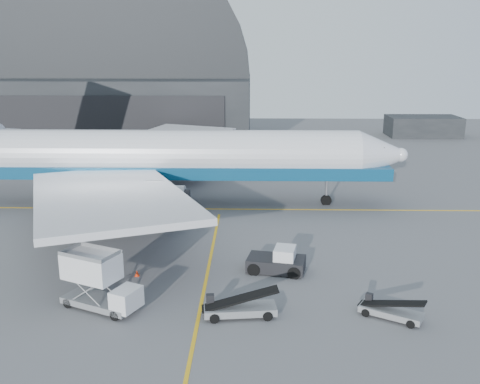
{
  "coord_description": "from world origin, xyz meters",
  "views": [
    {
      "loc": [
        3.44,
        -36.37,
        17.08
      ],
      "look_at": [
        2.4,
        10.55,
        4.5
      ],
      "focal_mm": 40.0,
      "sensor_mm": 36.0,
      "label": 1
    }
  ],
  "objects_px": {
    "airliner": "(158,157)",
    "pushback_tug": "(278,262)",
    "belt_loader_a": "(239,308)",
    "belt_loader_b": "(390,311)",
    "catering_truck": "(98,282)"
  },
  "relations": [
    {
      "from": "airliner",
      "to": "belt_loader_b",
      "type": "distance_m",
      "value": 33.27
    },
    {
      "from": "belt_loader_a",
      "to": "belt_loader_b",
      "type": "distance_m",
      "value": 9.9
    },
    {
      "from": "airliner",
      "to": "pushback_tug",
      "type": "bearing_deg",
      "value": -56.32
    },
    {
      "from": "pushback_tug",
      "to": "belt_loader_a",
      "type": "xyz_separation_m",
      "value": [
        -2.88,
        -7.48,
        -0.19
      ]
    },
    {
      "from": "airliner",
      "to": "pushback_tug",
      "type": "relative_size",
      "value": 11.37
    },
    {
      "from": "catering_truck",
      "to": "pushback_tug",
      "type": "relative_size",
      "value": 1.21
    },
    {
      "from": "catering_truck",
      "to": "belt_loader_a",
      "type": "xyz_separation_m",
      "value": [
        9.54,
        -0.94,
        -1.35
      ]
    },
    {
      "from": "catering_truck",
      "to": "airliner",
      "type": "bearing_deg",
      "value": 115.18
    },
    {
      "from": "belt_loader_b",
      "to": "pushback_tug",
      "type": "bearing_deg",
      "value": 163.05
    },
    {
      "from": "catering_truck",
      "to": "pushback_tug",
      "type": "xyz_separation_m",
      "value": [
        12.43,
        6.54,
        -1.16
      ]
    },
    {
      "from": "pushback_tug",
      "to": "belt_loader_b",
      "type": "height_order",
      "value": "pushback_tug"
    },
    {
      "from": "pushback_tug",
      "to": "belt_loader_a",
      "type": "bearing_deg",
      "value": -99.88
    },
    {
      "from": "belt_loader_b",
      "to": "belt_loader_a",
      "type": "bearing_deg",
      "value": -150.16
    },
    {
      "from": "belt_loader_a",
      "to": "belt_loader_b",
      "type": "relative_size",
      "value": 1.24
    },
    {
      "from": "airliner",
      "to": "pushback_tug",
      "type": "height_order",
      "value": "airliner"
    }
  ]
}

